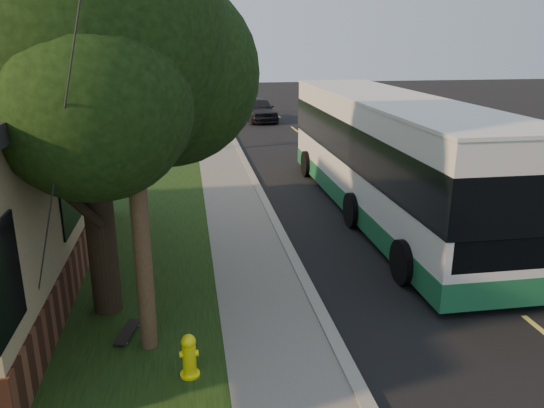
# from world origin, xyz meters

# --- Properties ---
(ground) EXTENTS (120.00, 120.00, 0.00)m
(ground) POSITION_xyz_m (0.00, 0.00, 0.00)
(ground) COLOR black
(ground) RESTS_ON ground
(road) EXTENTS (8.00, 80.00, 0.01)m
(road) POSITION_xyz_m (4.00, 10.00, 0.01)
(road) COLOR black
(road) RESTS_ON ground
(curb) EXTENTS (0.25, 80.00, 0.12)m
(curb) POSITION_xyz_m (0.00, 10.00, 0.06)
(curb) COLOR gray
(curb) RESTS_ON ground
(sidewalk) EXTENTS (2.00, 80.00, 0.08)m
(sidewalk) POSITION_xyz_m (-1.00, 10.00, 0.04)
(sidewalk) COLOR slate
(sidewalk) RESTS_ON ground
(grass_verge) EXTENTS (5.00, 80.00, 0.07)m
(grass_verge) POSITION_xyz_m (-4.50, 10.00, 0.04)
(grass_verge) COLOR black
(grass_verge) RESTS_ON ground
(fire_hydrant) EXTENTS (0.32, 0.32, 0.74)m
(fire_hydrant) POSITION_xyz_m (-2.60, 0.00, 0.43)
(fire_hydrant) COLOR #FFF10D
(fire_hydrant) RESTS_ON grass_verge
(utility_pole) EXTENTS (2.86, 3.21, 9.07)m
(utility_pole) POSITION_xyz_m (-3.31, 0.99, 4.63)
(utility_pole) COLOR #473321
(utility_pole) RESTS_ON ground
(leafy_tree) EXTENTS (6.30, 6.00, 7.80)m
(leafy_tree) POSITION_xyz_m (-4.17, 2.65, 5.17)
(leafy_tree) COLOR black
(leafy_tree) RESTS_ON grass_verge
(bare_tree_near) EXTENTS (1.38, 1.21, 4.31)m
(bare_tree_near) POSITION_xyz_m (-3.50, 18.00, 2.15)
(bare_tree_near) COLOR black
(bare_tree_near) RESTS_ON grass_verge
(bare_tree_far) EXTENTS (1.38, 1.21, 4.03)m
(bare_tree_far) POSITION_xyz_m (-3.00, 30.00, 2.00)
(bare_tree_far) COLOR black
(bare_tree_far) RESTS_ON grass_verge
(traffic_signal) EXTENTS (0.18, 0.22, 5.50)m
(traffic_signal) POSITION_xyz_m (0.50, 34.00, 3.16)
(traffic_signal) COLOR #2D2D30
(traffic_signal) RESTS_ON ground
(transit_bus) EXTENTS (3.11, 13.47, 3.64)m
(transit_bus) POSITION_xyz_m (3.60, 7.72, 1.94)
(transit_bus) COLOR silver
(transit_bus) RESTS_ON ground
(skateboard_main) EXTENTS (0.44, 0.93, 0.08)m
(skateboard_main) POSITION_xyz_m (-3.72, 1.41, 0.13)
(skateboard_main) COLOR black
(skateboard_main) RESTS_ON grass_verge
(distant_car) EXTENTS (2.40, 4.80, 1.57)m
(distant_car) POSITION_xyz_m (2.27, 27.76, 0.78)
(distant_car) COLOR black
(distant_car) RESTS_ON ground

